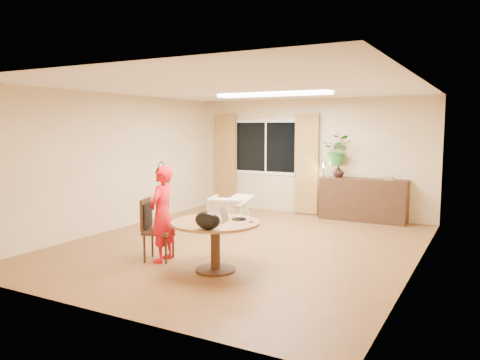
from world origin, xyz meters
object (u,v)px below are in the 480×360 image
Objects in this scene: dining_table at (215,232)px; dining_chair at (159,230)px; armchair at (228,212)px; sideboard at (363,200)px; child at (162,214)px.

dining_chair reaches higher than dining_table.
dining_chair is (-1.00, 0.03, -0.08)m from dining_table.
dining_chair is 1.32× the size of armchair.
dining_table is 4.52m from sideboard.
dining_table is 1.01m from dining_chair.
dining_table is 2.76m from armchair.
armchair is at bearing 76.45° from dining_chair.
child is (-0.93, 0.03, 0.16)m from dining_table.
child is 2.49m from armchair.
dining_table is at bearing 79.91° from child.
dining_chair is 4.79m from sideboard.
dining_chair is 0.52× the size of sideboard.
dining_table reaches higher than armchair.
dining_table is 0.94m from child.
armchair is at bearing 116.28° from dining_table.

